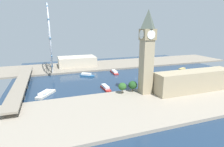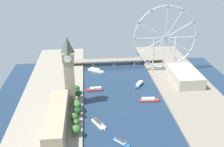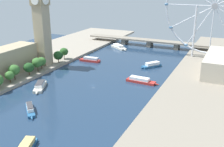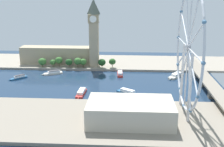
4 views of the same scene
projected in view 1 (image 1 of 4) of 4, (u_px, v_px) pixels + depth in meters
ground_plane at (136, 77)px, 296.19m from camera, size 376.84×376.84×0.00m
riverbank_left at (178, 100)px, 201.38m from camera, size 90.00×520.00×3.00m
riverbank_right at (114, 64)px, 390.24m from camera, size 90.00×520.00×3.00m
clock_tower at (147, 52)px, 206.48m from camera, size 15.69×15.69×95.49m
parliament_block at (194, 81)px, 222.91m from camera, size 22.00×103.64×25.29m
tree_row_embankment at (162, 82)px, 233.65m from camera, size 14.42×111.56×14.15m
ferris_wheel at (50, 37)px, 317.36m from camera, size 113.31×3.20×116.13m
riverside_hall at (77, 61)px, 366.57m from camera, size 42.23×72.78×18.22m
river_bridge at (21, 83)px, 240.22m from camera, size 188.84×16.11×9.81m
tour_boat_0 at (87, 75)px, 300.89m from camera, size 19.11×24.47×5.50m
tour_boat_1 at (114, 72)px, 321.62m from camera, size 32.28×8.66×5.02m
tour_boat_2 at (182, 69)px, 342.41m from camera, size 14.03×26.28×4.49m
tour_boat_3 at (164, 81)px, 268.70m from camera, size 18.33×28.13×5.23m
tour_boat_4 at (176, 75)px, 302.43m from camera, size 21.19×20.52×5.00m
tour_boat_5 at (106, 88)px, 238.37m from camera, size 28.25×8.03×5.32m
tour_boat_6 at (46, 94)px, 218.57m from camera, size 31.71×24.62×5.32m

